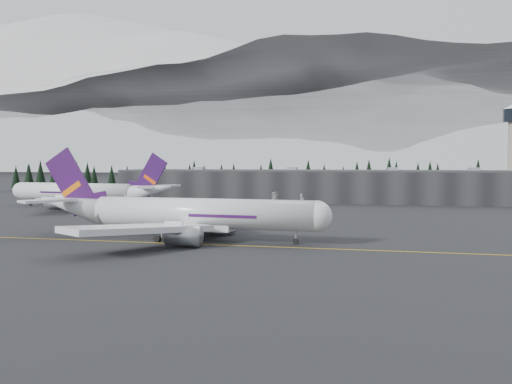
% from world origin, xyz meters
% --- Properties ---
extents(ground, '(1400.00, 1400.00, 0.00)m').
position_xyz_m(ground, '(0.00, 0.00, 0.00)').
color(ground, black).
rests_on(ground, ground).
extents(taxiline, '(400.00, 0.40, 0.02)m').
position_xyz_m(taxiline, '(0.00, -2.00, 0.01)').
color(taxiline, gold).
rests_on(taxiline, ground).
extents(terminal, '(160.00, 30.00, 12.60)m').
position_xyz_m(terminal, '(0.00, 125.00, 6.30)').
color(terminal, black).
rests_on(terminal, ground).
extents(treeline, '(360.00, 20.00, 15.00)m').
position_xyz_m(treeline, '(0.00, 162.00, 7.50)').
color(treeline, black).
rests_on(treeline, ground).
extents(mountain_ridge, '(4400.00, 900.00, 420.00)m').
position_xyz_m(mountain_ridge, '(0.00, 1000.00, 0.00)').
color(mountain_ridge, white).
rests_on(mountain_ridge, ground).
extents(jet_main, '(64.40, 59.36, 18.92)m').
position_xyz_m(jet_main, '(-12.55, 3.78, 5.34)').
color(jet_main, silver).
rests_on(jet_main, ground).
extents(jet_parked, '(64.19, 58.98, 18.90)m').
position_xyz_m(jet_parked, '(-72.34, 72.41, 5.33)').
color(jet_parked, silver).
rests_on(jet_parked, ground).
extents(gse_vehicle_a, '(4.02, 5.31, 1.34)m').
position_xyz_m(gse_vehicle_a, '(-12.24, 100.63, 0.67)').
color(gse_vehicle_a, '#BCBCBE').
rests_on(gse_vehicle_a, ground).
extents(gse_vehicle_b, '(4.24, 2.06, 1.39)m').
position_xyz_m(gse_vehicle_b, '(-2.74, 105.54, 0.70)').
color(gse_vehicle_b, silver).
rests_on(gse_vehicle_b, ground).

